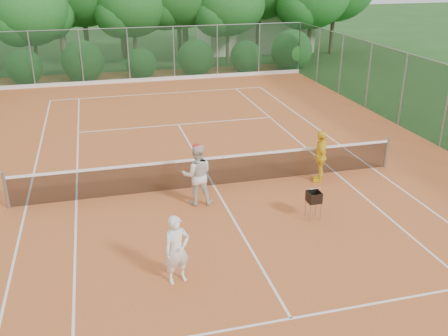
# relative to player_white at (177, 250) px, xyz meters

# --- Properties ---
(ground) EXTENTS (120.00, 120.00, 0.00)m
(ground) POSITION_rel_player_white_xyz_m (1.92, 4.60, -0.80)
(ground) COLOR #1D4217
(ground) RESTS_ON ground
(clay_court) EXTENTS (18.00, 36.00, 0.02)m
(clay_court) POSITION_rel_player_white_xyz_m (1.92, 4.60, -0.79)
(clay_court) COLOR #BE5F2B
(clay_court) RESTS_ON ground
(club_building) EXTENTS (8.00, 5.00, 3.00)m
(club_building) POSITION_rel_player_white_xyz_m (10.92, 28.60, 0.70)
(club_building) COLOR beige
(club_building) RESTS_ON ground
(tennis_net) EXTENTS (11.97, 0.10, 1.10)m
(tennis_net) POSITION_rel_player_white_xyz_m (1.92, 4.60, -0.27)
(tennis_net) COLOR gray
(tennis_net) RESTS_ON clay_court
(player_white) EXTENTS (0.64, 0.50, 1.56)m
(player_white) POSITION_rel_player_white_xyz_m (0.00, 0.00, 0.00)
(player_white) COLOR white
(player_white) RESTS_ON clay_court
(player_center_grp) EXTENTS (0.95, 0.78, 1.82)m
(player_center_grp) POSITION_rel_player_white_xyz_m (1.18, 3.55, 0.12)
(player_center_grp) COLOR silver
(player_center_grp) RESTS_ON clay_court
(player_yellow) EXTENTS (0.74, 1.05, 1.66)m
(player_yellow) POSITION_rel_player_white_xyz_m (5.22, 4.14, 0.05)
(player_yellow) COLOR yellow
(player_yellow) RESTS_ON clay_court
(ball_hopper) EXTENTS (0.34, 0.34, 0.78)m
(ball_hopper) POSITION_rel_player_white_xyz_m (4.01, 1.89, -0.16)
(ball_hopper) COLOR gray
(ball_hopper) RESTS_ON clay_court
(stray_ball_a) EXTENTS (0.07, 0.07, 0.07)m
(stray_ball_a) POSITION_rel_player_white_xyz_m (2.89, 16.83, -0.75)
(stray_ball_a) COLOR #D4EE37
(stray_ball_a) RESTS_ON clay_court
(stray_ball_b) EXTENTS (0.07, 0.07, 0.07)m
(stray_ball_b) POSITION_rel_player_white_xyz_m (3.21, 15.10, -0.75)
(stray_ball_b) COLOR #BCD932
(stray_ball_b) RESTS_ON clay_court
(stray_ball_c) EXTENTS (0.07, 0.07, 0.07)m
(stray_ball_c) POSITION_rel_player_white_xyz_m (7.07, 13.65, -0.75)
(stray_ball_c) COLOR #B7D230
(stray_ball_c) RESTS_ON clay_court
(court_markings) EXTENTS (11.03, 23.83, 0.01)m
(court_markings) POSITION_rel_player_white_xyz_m (1.92, 4.60, -0.78)
(court_markings) COLOR white
(court_markings) RESTS_ON clay_court
(fence_back) EXTENTS (18.07, 0.07, 3.00)m
(fence_back) POSITION_rel_player_white_xyz_m (1.92, 19.60, 0.72)
(fence_back) COLOR #19381E
(fence_back) RESTS_ON clay_court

